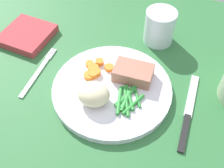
# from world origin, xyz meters

# --- Properties ---
(dining_table) EXTENTS (1.20, 0.90, 0.02)m
(dining_table) POSITION_xyz_m (0.00, 0.00, 0.01)
(dining_table) COLOR #2D6B38
(dining_table) RESTS_ON ground
(dinner_plate) EXTENTS (0.27, 0.27, 0.02)m
(dinner_plate) POSITION_xyz_m (-0.02, 0.01, 0.03)
(dinner_plate) COLOR white
(dinner_plate) RESTS_ON dining_table
(meat_portion) EXTENTS (0.09, 0.06, 0.03)m
(meat_portion) POSITION_xyz_m (0.02, 0.05, 0.05)
(meat_portion) COLOR #A86B56
(meat_portion) RESTS_ON dinner_plate
(mashed_potatoes) EXTENTS (0.07, 0.06, 0.05)m
(mashed_potatoes) POSITION_xyz_m (-0.05, -0.04, 0.06)
(mashed_potatoes) COLOR beige
(mashed_potatoes) RESTS_ON dinner_plate
(carrot_slices) EXTENTS (0.07, 0.07, 0.01)m
(carrot_slices) POSITION_xyz_m (-0.07, 0.04, 0.04)
(carrot_slices) COLOR orange
(carrot_slices) RESTS_ON dinner_plate
(green_beans) EXTENTS (0.06, 0.10, 0.01)m
(green_beans) POSITION_xyz_m (0.02, -0.02, 0.04)
(green_beans) COLOR #2D8C38
(green_beans) RESTS_ON dinner_plate
(fork) EXTENTS (0.01, 0.17, 0.00)m
(fork) POSITION_xyz_m (-0.21, 0.00, 0.02)
(fork) COLOR silver
(fork) RESTS_ON dining_table
(knife) EXTENTS (0.02, 0.20, 0.01)m
(knife) POSITION_xyz_m (0.15, 0.00, 0.02)
(knife) COLOR black
(knife) RESTS_ON dining_table
(water_glass) EXTENTS (0.08, 0.08, 0.09)m
(water_glass) POSITION_xyz_m (0.04, 0.21, 0.06)
(water_glass) COLOR silver
(water_glass) RESTS_ON dining_table
(napkin) EXTENTS (0.13, 0.13, 0.02)m
(napkin) POSITION_xyz_m (-0.30, 0.11, 0.03)
(napkin) COLOR #B2383D
(napkin) RESTS_ON dining_table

